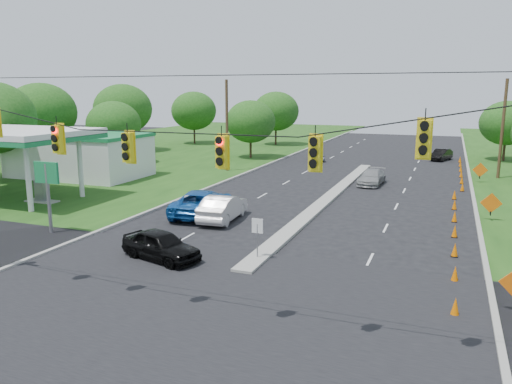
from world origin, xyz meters
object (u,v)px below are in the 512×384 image
at_px(white_sedan, 223,208).
at_px(blue_pickup, 203,202).
at_px(black_sedan, 161,245).
at_px(gas_station, 69,152).

relative_size(white_sedan, blue_pickup, 0.81).
bearing_deg(white_sedan, black_sedan, 88.50).
height_order(gas_station, black_sedan, gas_station).
height_order(gas_station, white_sedan, gas_station).
distance_m(gas_station, white_sedan, 20.63).
xyz_separation_m(black_sedan, blue_pickup, (-2.19, 8.53, 0.11)).
distance_m(black_sedan, white_sedan, 7.86).
bearing_deg(gas_station, white_sedan, -22.89).
bearing_deg(blue_pickup, black_sedan, 97.22).
bearing_deg(black_sedan, gas_station, 66.50).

